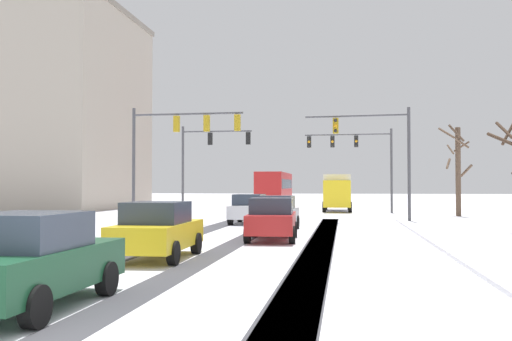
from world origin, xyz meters
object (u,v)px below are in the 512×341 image
object	(u,v)px
car_yellow_cab_fourth	(158,230)
car_red_third	(272,219)
bare_tree_sidewalk_far	(458,167)
car_white_lead	(250,209)
bus_oncoming	(275,187)
traffic_signal_near_left	(177,137)
traffic_signal_far_left	(206,152)
traffic_signal_far_right	(356,151)
car_dark_green_fifth	(30,260)
box_truck_delivery	(337,191)
car_silver_second	(276,213)
office_building_far_left_block	(11,110)
traffic_signal_near_right	(380,145)

from	to	relation	value
car_yellow_cab_fourth	car_red_third	bearing A→B (deg)	67.24
car_red_third	bare_tree_sidewalk_far	size ratio (longest dim) A/B	0.66
car_white_lead	car_red_third	size ratio (longest dim) A/B	0.99
bus_oncoming	car_red_third	bearing A→B (deg)	-83.26
traffic_signal_near_left	car_white_lead	bearing A→B (deg)	3.04
traffic_signal_far_left	traffic_signal_far_right	size ratio (longest dim) A/B	0.96
traffic_signal_far_right	car_dark_green_fifth	xyz separation A→B (m)	(-6.15, -36.02, -4.00)
bare_tree_sidewalk_far	box_truck_delivery	bearing A→B (deg)	139.28
car_silver_second	office_building_far_left_block	size ratio (longest dim) A/B	0.18
traffic_signal_far_left	car_silver_second	distance (m)	16.60
traffic_signal_far_left	car_yellow_cab_fourth	size ratio (longest dim) A/B	1.57
car_dark_green_fifth	bus_oncoming	bearing A→B (deg)	91.92
traffic_signal_far_left	bare_tree_sidewalk_far	world-z (taller)	traffic_signal_far_left
traffic_signal_far_left	car_white_lead	size ratio (longest dim) A/B	1.57
bus_oncoming	bare_tree_sidewalk_far	size ratio (longest dim) A/B	1.75
traffic_signal_far_left	car_red_third	world-z (taller)	traffic_signal_far_left
traffic_signal_near_right	traffic_signal_far_left	size ratio (longest dim) A/B	1.00
traffic_signal_far_left	car_red_third	distance (m)	21.00
traffic_signal_far_left	car_dark_green_fifth	size ratio (longest dim) A/B	1.58
car_dark_green_fifth	bare_tree_sidewalk_far	world-z (taller)	bare_tree_sidewalk_far
traffic_signal_near_right	traffic_signal_far_left	distance (m)	14.40
bus_oncoming	office_building_far_left_block	world-z (taller)	office_building_far_left_block
car_white_lead	bare_tree_sidewalk_far	bearing A→B (deg)	37.01
traffic_signal_near_left	car_red_third	size ratio (longest dim) A/B	1.55
car_red_third	bare_tree_sidewalk_far	bearing A→B (deg)	61.42
traffic_signal_near_right	car_silver_second	world-z (taller)	traffic_signal_near_right
traffic_signal_far_right	car_dark_green_fifth	size ratio (longest dim) A/B	1.64
car_dark_green_fifth	office_building_far_left_block	xyz separation A→B (m)	(-26.00, 40.82, 8.43)
car_silver_second	bus_oncoming	distance (m)	30.14
car_dark_green_fifth	bare_tree_sidewalk_far	size ratio (longest dim) A/B	0.65
car_silver_second	car_dark_green_fifth	xyz separation A→B (m)	(-2.12, -17.39, 0.00)
bus_oncoming	traffic_signal_far_right	bearing A→B (deg)	-55.52
traffic_signal_near_left	office_building_far_left_block	size ratio (longest dim) A/B	0.29
car_white_lead	box_truck_delivery	size ratio (longest dim) A/B	0.56
box_truck_delivery	bus_oncoming	bearing A→B (deg)	126.86
car_red_third	car_dark_green_fifth	distance (m)	12.93
traffic_signal_near_left	bus_oncoming	bearing A→B (deg)	84.51
car_red_third	box_truck_delivery	size ratio (longest dim) A/B	0.57
car_red_third	car_yellow_cab_fourth	size ratio (longest dim) A/B	1.01
car_silver_second	traffic_signal_far_left	bearing A→B (deg)	115.32
traffic_signal_far_right	car_dark_green_fifth	distance (m)	36.76
office_building_far_left_block	car_silver_second	bearing A→B (deg)	-39.79
car_dark_green_fifth	office_building_far_left_block	size ratio (longest dim) A/B	0.18
box_truck_delivery	office_building_far_left_block	size ratio (longest dim) A/B	0.33
traffic_signal_near_left	car_white_lead	xyz separation A→B (m)	(4.09, 0.22, -3.99)
traffic_signal_far_right	car_red_third	size ratio (longest dim) A/B	1.61
traffic_signal_far_right	car_silver_second	distance (m)	19.47
car_silver_second	car_yellow_cab_fourth	bearing A→B (deg)	-101.27
car_silver_second	car_red_third	xyz separation A→B (m)	(0.38, -4.71, 0.00)
car_yellow_cab_fourth	car_dark_green_fifth	xyz separation A→B (m)	(0.01, -6.69, 0.00)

